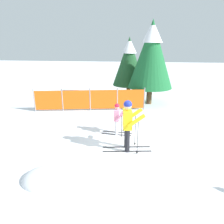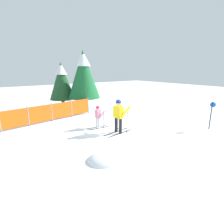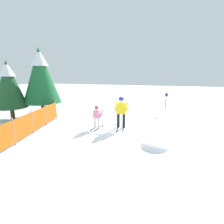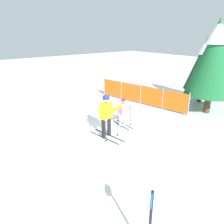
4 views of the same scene
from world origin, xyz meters
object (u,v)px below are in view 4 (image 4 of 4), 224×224
skier_adult (107,112)px  skier_child (123,110)px  conifer_far (204,63)px  conifer_near (215,56)px  trail_marker (150,219)px  safety_fence (141,94)px

skier_adult → skier_child: 1.38m
conifer_far → conifer_near: bearing=-48.8°
conifer_far → trail_marker: conifer_far is taller
skier_adult → trail_marker: size_ratio=1.15×
skier_adult → safety_fence: skier_adult is taller
conifer_near → trail_marker: (3.40, -8.24, -1.92)m
conifer_far → trail_marker: size_ratio=2.47×
conifer_near → trail_marker: bearing=-67.6°
trail_marker → conifer_far: bearing=115.7°
safety_fence → trail_marker: trail_marker is taller
conifer_far → conifer_near: 1.99m
safety_fence → conifer_near: size_ratio=1.24×
skier_adult → trail_marker: skier_adult is taller
skier_child → safety_fence: 3.29m
trail_marker → safety_fence: bearing=135.0°
conifer_far → trail_marker: 10.84m
skier_child → conifer_near: conifer_near is taller
skier_adult → trail_marker: 5.07m
skier_child → trail_marker: (4.89, -3.73, 0.20)m
skier_child → conifer_far: conifer_far is taller
skier_adult → conifer_far: conifer_far is taller
safety_fence → trail_marker: bearing=-45.0°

